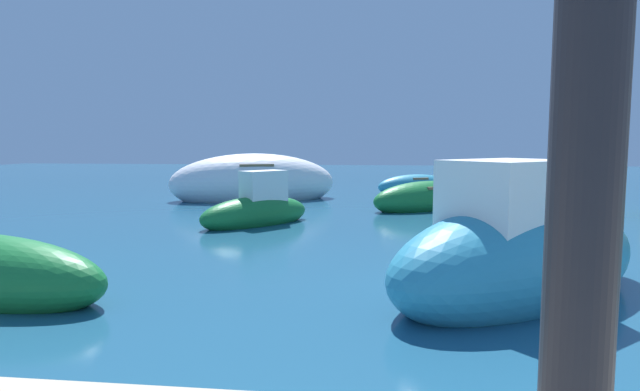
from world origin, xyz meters
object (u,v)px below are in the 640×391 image
(moored_boat_4, at_px, (428,199))
(moored_boat_2, at_px, (520,256))
(moored_boat_0, at_px, (257,210))
(moored_boat_6, at_px, (416,186))
(moored_boat_8, at_px, (254,183))

(moored_boat_4, bearing_deg, moored_boat_2, 59.18)
(moored_boat_0, height_order, moored_boat_6, moored_boat_0)
(moored_boat_6, height_order, moored_boat_8, moored_boat_8)
(moored_boat_4, xyz_separation_m, moored_boat_8, (-5.78, 2.01, 0.26))
(moored_boat_0, relative_size, moored_boat_2, 0.67)
(moored_boat_6, bearing_deg, moored_boat_8, 3.04)
(moored_boat_0, distance_m, moored_boat_2, 7.28)
(moored_boat_0, bearing_deg, moored_boat_6, -167.18)
(moored_boat_0, xyz_separation_m, moored_boat_4, (4.36, 3.39, -0.04))
(moored_boat_0, relative_size, moored_boat_4, 0.79)
(moored_boat_4, xyz_separation_m, moored_boat_6, (-0.06, 5.16, -0.04))
(moored_boat_8, bearing_deg, moored_boat_0, -96.89)
(moored_boat_2, height_order, moored_boat_4, moored_boat_2)
(moored_boat_2, bearing_deg, moored_boat_0, 89.33)
(moored_boat_2, xyz_separation_m, moored_boat_4, (-0.43, 8.87, -0.22))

